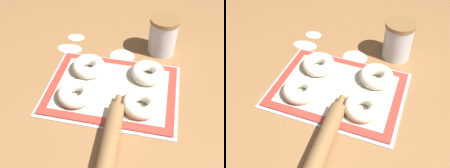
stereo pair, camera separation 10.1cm
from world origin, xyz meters
TOP-DOWN VIEW (x-y plane):
  - ground_plane at (0.00, 0.00)m, footprint 2.80×2.80m
  - baking_tray at (0.01, 0.02)m, footprint 0.50×0.37m
  - baking_mat at (0.01, 0.02)m, footprint 0.48×0.35m
  - bagel_front_left at (-0.11, -0.06)m, footprint 0.13×0.13m
  - bagel_front_right at (0.13, -0.06)m, footprint 0.13×0.13m
  - bagel_back_left at (-0.10, 0.10)m, footprint 0.13×0.13m
  - bagel_back_right at (0.14, 0.11)m, footprint 0.13×0.13m
  - flour_canister at (0.17, 0.30)m, footprint 0.12×0.12m
  - rolling_pin at (0.06, -0.26)m, footprint 0.07×0.45m
  - flour_patch_near at (0.01, 0.23)m, footprint 0.11×0.09m
  - flour_patch_far at (-0.23, 0.24)m, footprint 0.11×0.06m
  - flour_patch_side at (-0.23, 0.33)m, footprint 0.08×0.06m

SIDE VIEW (x-z plane):
  - ground_plane at x=0.00m, z-range 0.00..0.00m
  - flour_patch_near at x=0.01m, z-range 0.00..0.00m
  - flour_patch_far at x=-0.23m, z-range 0.00..0.00m
  - flour_patch_side at x=-0.23m, z-range 0.00..0.00m
  - baking_tray at x=0.01m, z-range 0.00..0.01m
  - baking_mat at x=0.01m, z-range 0.01..0.01m
  - rolling_pin at x=0.06m, z-range 0.00..0.06m
  - bagel_front_left at x=-0.11m, z-range 0.01..0.06m
  - bagel_front_right at x=0.13m, z-range 0.01..0.06m
  - bagel_back_left at x=-0.10m, z-range 0.01..0.06m
  - bagel_back_right at x=0.14m, z-range 0.01..0.06m
  - flour_canister at x=0.17m, z-range 0.00..0.17m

